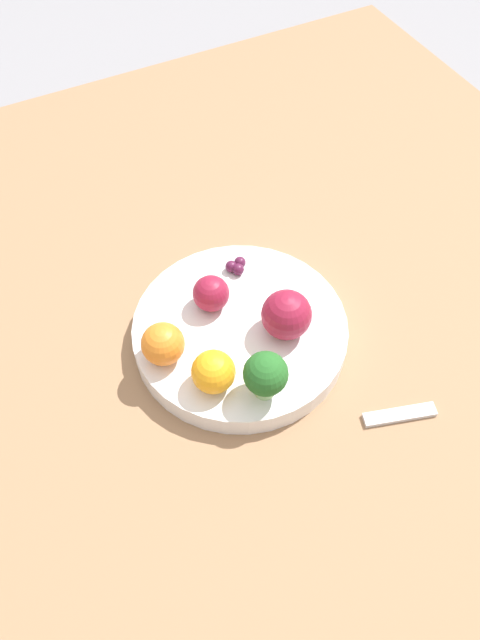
{
  "coord_description": "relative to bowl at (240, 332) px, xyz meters",
  "views": [
    {
      "loc": [
        0.38,
        -0.2,
        0.65
      ],
      "look_at": [
        0.0,
        0.0,
        0.06
      ],
      "focal_mm": 35.0,
      "sensor_mm": 36.0,
      "label": 1
    }
  ],
  "objects": [
    {
      "name": "ground_plane",
      "position": [
        0.0,
        0.0,
        -0.03
      ],
      "size": [
        6.0,
        6.0,
        0.0
      ],
      "primitive_type": "plane",
      "color": "gray"
    },
    {
      "name": "broccoli",
      "position": [
        0.09,
        -0.02,
        0.05
      ],
      "size": [
        0.05,
        0.05,
        0.06
      ],
      "color": "#99C17A",
      "rests_on": "bowl"
    },
    {
      "name": "spoon",
      "position": [
        0.17,
        0.11,
        -0.01
      ],
      "size": [
        0.04,
        0.08,
        0.01
      ],
      "color": "silver",
      "rests_on": "table_surface"
    },
    {
      "name": "grape_cluster",
      "position": [
        -0.08,
        0.03,
        0.02
      ],
      "size": [
        0.02,
        0.03,
        0.01
      ],
      "color": "#511938",
      "rests_on": "bowl"
    },
    {
      "name": "bowl",
      "position": [
        0.0,
        0.0,
        0.0
      ],
      "size": [
        0.26,
        0.26,
        0.03
      ],
      "color": "white",
      "rests_on": "table_surface"
    },
    {
      "name": "apple_green",
      "position": [
        -0.04,
        -0.02,
        0.04
      ],
      "size": [
        0.04,
        0.04,
        0.04
      ],
      "color": "maroon",
      "rests_on": "bowl"
    },
    {
      "name": "orange_back",
      "position": [
        -0.0,
        -0.1,
        0.04
      ],
      "size": [
        0.05,
        0.05,
        0.05
      ],
      "color": "orange",
      "rests_on": "bowl"
    },
    {
      "name": "orange_front",
      "position": [
        0.06,
        -0.06,
        0.04
      ],
      "size": [
        0.05,
        0.05,
        0.05
      ],
      "color": "orange",
      "rests_on": "bowl"
    },
    {
      "name": "table_surface",
      "position": [
        0.0,
        0.0,
        -0.02
      ],
      "size": [
        1.2,
        1.2,
        0.02
      ],
      "color": "#936D4C",
      "rests_on": "ground_plane"
    },
    {
      "name": "apple_red",
      "position": [
        0.03,
        0.04,
        0.04
      ],
      "size": [
        0.06,
        0.06,
        0.06
      ],
      "color": "maroon",
      "rests_on": "bowl"
    }
  ]
}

